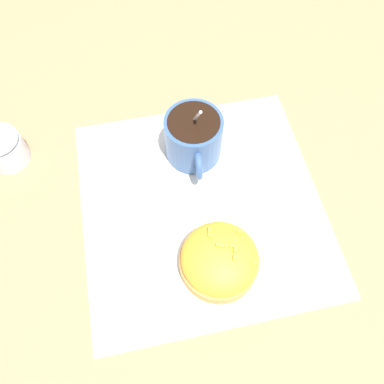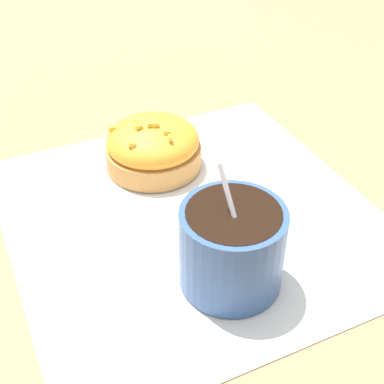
# 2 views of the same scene
# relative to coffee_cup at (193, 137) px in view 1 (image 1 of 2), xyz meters

# --- Properties ---
(ground_plane) EXTENTS (3.00, 3.00, 0.00)m
(ground_plane) POSITION_rel_coffee_cup_xyz_m (0.09, 0.00, -0.04)
(ground_plane) COLOR #93704C
(paper_napkin) EXTENTS (0.36, 0.36, 0.00)m
(paper_napkin) POSITION_rel_coffee_cup_xyz_m (0.09, 0.00, -0.04)
(paper_napkin) COLOR white
(paper_napkin) RESTS_ON ground_plane
(coffee_cup) EXTENTS (0.11, 0.08, 0.11)m
(coffee_cup) POSITION_rel_coffee_cup_xyz_m (0.00, 0.00, 0.00)
(coffee_cup) COLOR #335184
(coffee_cup) RESTS_ON paper_napkin
(frosted_pastry) EXTENTS (0.10, 0.10, 0.06)m
(frosted_pastry) POSITION_rel_coffee_cup_xyz_m (0.18, 0.01, -0.02)
(frosted_pastry) COLOR #C18442
(frosted_pastry) RESTS_ON paper_napkin
(sugar_bowl) EXTENTS (0.06, 0.06, 0.06)m
(sugar_bowl) POSITION_rel_coffee_cup_xyz_m (-0.03, -0.27, -0.01)
(sugar_bowl) COLOR silver
(sugar_bowl) RESTS_ON ground_plane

